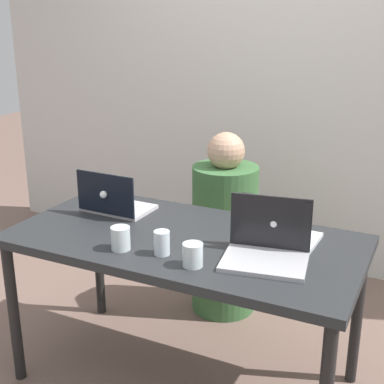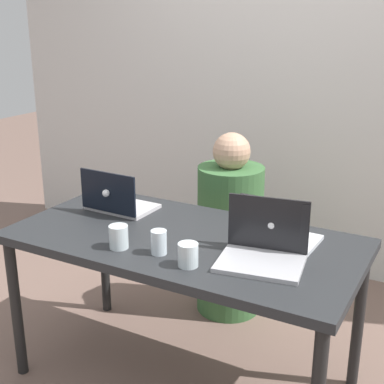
{
  "view_description": "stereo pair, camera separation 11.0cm",
  "coord_description": "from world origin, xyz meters",
  "px_view_note": "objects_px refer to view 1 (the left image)",
  "views": [
    {
      "loc": [
        0.96,
        -1.9,
        1.63
      ],
      "look_at": [
        0.0,
        0.08,
        0.91
      ],
      "focal_mm": 50.0,
      "sensor_mm": 36.0,
      "label": 1
    },
    {
      "loc": [
        1.05,
        -1.85,
        1.63
      ],
      "look_at": [
        0.0,
        0.08,
        0.91
      ],
      "focal_mm": 50.0,
      "sensor_mm": 36.0,
      "label": 2
    }
  ],
  "objects_px": {
    "laptop_front_right": "(267,247)",
    "water_glass_center": "(162,244)",
    "person_at_center": "(224,234)",
    "laptop_back_left": "(115,203)",
    "water_glass_right": "(193,256)",
    "laptop_back_right": "(280,232)",
    "water_glass_left": "(121,240)"
  },
  "relations": [
    {
      "from": "laptop_back_left",
      "to": "water_glass_left",
      "type": "relative_size",
      "value": 3.32
    },
    {
      "from": "water_glass_right",
      "to": "laptop_front_right",
      "type": "bearing_deg",
      "value": 36.84
    },
    {
      "from": "person_at_center",
      "to": "laptop_front_right",
      "type": "relative_size",
      "value": 2.93
    },
    {
      "from": "laptop_front_right",
      "to": "water_glass_left",
      "type": "xyz_separation_m",
      "value": [
        -0.56,
        -0.17,
        -0.01
      ]
    },
    {
      "from": "laptop_back_right",
      "to": "water_glass_right",
      "type": "relative_size",
      "value": 3.23
    },
    {
      "from": "laptop_back_left",
      "to": "laptop_back_right",
      "type": "bearing_deg",
      "value": -179.34
    },
    {
      "from": "laptop_back_right",
      "to": "water_glass_right",
      "type": "bearing_deg",
      "value": 57.88
    },
    {
      "from": "water_glass_left",
      "to": "water_glass_right",
      "type": "xyz_separation_m",
      "value": [
        0.33,
        -0.01,
        -0.0
      ]
    },
    {
      "from": "laptop_back_right",
      "to": "person_at_center",
      "type": "bearing_deg",
      "value": -48.38
    },
    {
      "from": "laptop_back_left",
      "to": "person_at_center",
      "type": "bearing_deg",
      "value": -119.73
    },
    {
      "from": "person_at_center",
      "to": "laptop_back_right",
      "type": "distance_m",
      "value": 0.82
    },
    {
      "from": "laptop_back_right",
      "to": "water_glass_left",
      "type": "height_order",
      "value": "laptop_back_right"
    },
    {
      "from": "laptop_front_right",
      "to": "water_glass_center",
      "type": "relative_size",
      "value": 3.63
    },
    {
      "from": "laptop_back_right",
      "to": "water_glass_right",
      "type": "distance_m",
      "value": 0.42
    },
    {
      "from": "laptop_back_left",
      "to": "water_glass_center",
      "type": "height_order",
      "value": "laptop_back_left"
    },
    {
      "from": "person_at_center",
      "to": "water_glass_right",
      "type": "bearing_deg",
      "value": 107.22
    },
    {
      "from": "laptop_front_right",
      "to": "water_glass_center",
      "type": "distance_m",
      "value": 0.41
    },
    {
      "from": "laptop_back_right",
      "to": "water_glass_left",
      "type": "distance_m",
      "value": 0.66
    },
    {
      "from": "water_glass_right",
      "to": "laptop_back_right",
      "type": "bearing_deg",
      "value": 56.28
    },
    {
      "from": "laptop_back_left",
      "to": "laptop_front_right",
      "type": "height_order",
      "value": "laptop_front_right"
    },
    {
      "from": "water_glass_left",
      "to": "person_at_center",
      "type": "bearing_deg",
      "value": 85.08
    },
    {
      "from": "laptop_back_left",
      "to": "water_glass_center",
      "type": "bearing_deg",
      "value": 145.22
    },
    {
      "from": "water_glass_left",
      "to": "water_glass_right",
      "type": "height_order",
      "value": "water_glass_left"
    },
    {
      "from": "water_glass_right",
      "to": "laptop_back_left",
      "type": "bearing_deg",
      "value": 148.54
    },
    {
      "from": "person_at_center",
      "to": "laptop_back_left",
      "type": "relative_size",
      "value": 3.26
    },
    {
      "from": "water_glass_left",
      "to": "laptop_back_left",
      "type": "bearing_deg",
      "value": 126.74
    },
    {
      "from": "laptop_back_right",
      "to": "laptop_front_right",
      "type": "bearing_deg",
      "value": 91.3
    },
    {
      "from": "laptop_front_right",
      "to": "water_glass_left",
      "type": "distance_m",
      "value": 0.59
    },
    {
      "from": "person_at_center",
      "to": "water_glass_center",
      "type": "height_order",
      "value": "person_at_center"
    },
    {
      "from": "laptop_back_left",
      "to": "water_glass_center",
      "type": "relative_size",
      "value": 3.27
    },
    {
      "from": "laptop_back_left",
      "to": "laptop_back_right",
      "type": "distance_m",
      "value": 0.83
    },
    {
      "from": "person_at_center",
      "to": "water_glass_center",
      "type": "relative_size",
      "value": 10.63
    }
  ]
}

